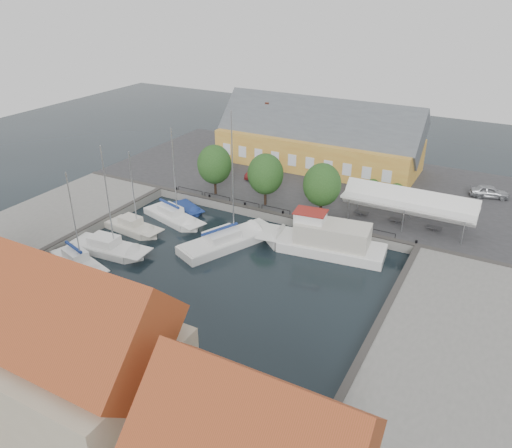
{
  "coord_description": "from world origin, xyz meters",
  "views": [
    {
      "loc": [
        22.87,
        -36.25,
        25.17
      ],
      "look_at": [
        0.0,
        6.0,
        1.5
      ],
      "focal_mm": 35.0,
      "sensor_mm": 36.0,
      "label": 1
    }
  ],
  "objects": [
    {
      "name": "center_sailboat",
      "position": [
        -1.81,
        2.62,
        0.36
      ],
      "size": [
        7.29,
        11.16,
        14.69
      ],
      "color": "white",
      "rests_on": "ground"
    },
    {
      "name": "car_red",
      "position": [
        -7.28,
        19.77,
        1.75
      ],
      "size": [
        1.7,
        4.6,
        1.5
      ],
      "primitive_type": "imported",
      "rotation": [
        0.0,
        0.0,
        0.02
      ],
      "color": "maroon",
      "rests_on": "north_quay"
    },
    {
      "name": "townhouses",
      "position": [
        1.93,
        -23.24,
        5.82
      ],
      "size": [
        36.3,
        8.5,
        12.0
      ],
      "color": "tan",
      "rests_on": "south_bank"
    },
    {
      "name": "launch_nw",
      "position": [
        -10.51,
        8.11,
        0.09
      ],
      "size": [
        5.19,
        3.84,
        0.88
      ],
      "color": "navy",
      "rests_on": "ground"
    },
    {
      "name": "west_boat_c",
      "position": [
        -11.77,
        -4.16,
        0.26
      ],
      "size": [
        9.14,
        3.5,
        11.99
      ],
      "color": "white",
      "rests_on": "ground"
    },
    {
      "name": "warehouse",
      "position": [
        -2.6,
        28.36,
        4.43
      ],
      "size": [
        28.56,
        14.0,
        9.55
      ],
      "color": "#C58430",
      "rests_on": "north_quay"
    },
    {
      "name": "tent_canopy",
      "position": [
        14.0,
        14.5,
        3.68
      ],
      "size": [
        14.0,
        4.0,
        2.83
      ],
      "color": "white",
      "rests_on": "north_quay"
    },
    {
      "name": "trawler",
      "position": [
        7.82,
        6.53,
        1.02
      ],
      "size": [
        13.62,
        5.51,
        5.0
      ],
      "color": "white",
      "rests_on": "ground"
    },
    {
      "name": "west_boat_b",
      "position": [
        -12.62,
        0.65,
        0.26
      ],
      "size": [
        7.29,
        3.1,
        9.87
      ],
      "color": "beige",
      "rests_on": "ground"
    },
    {
      "name": "launch_sw",
      "position": [
        -13.98,
        -11.63,
        0.09
      ],
      "size": [
        4.18,
        4.04,
        0.98
      ],
      "color": "white",
      "rests_on": "ground"
    },
    {
      "name": "quay_trees",
      "position": [
        -2.0,
        12.0,
        4.88
      ],
      "size": [
        18.2,
        4.2,
        6.3
      ],
      "color": "black",
      "rests_on": "north_quay"
    },
    {
      "name": "car_silver",
      "position": [
        21.15,
        27.06,
        1.77
      ],
      "size": [
        4.8,
        2.79,
        1.54
      ],
      "primitive_type": "imported",
      "rotation": [
        0.0,
        0.0,
        1.8
      ],
      "color": "#9DA0A5",
      "rests_on": "north_quay"
    },
    {
      "name": "west_boat_d",
      "position": [
        -12.2,
        -7.76,
        0.27
      ],
      "size": [
        8.04,
        4.44,
        10.54
      ],
      "color": "white",
      "rests_on": "ground"
    },
    {
      "name": "east_quay",
      "position": [
        22.0,
        -2.0,
        0.5
      ],
      "size": [
        12.0,
        24.0,
        1.0
      ],
      "primitive_type": "cube",
      "color": "slate",
      "rests_on": "ground"
    },
    {
      "name": "west_quay",
      "position": [
        -22.0,
        -2.0,
        0.5
      ],
      "size": [
        12.0,
        24.0,
        1.0
      ],
      "primitive_type": "cube",
      "color": "slate",
      "rests_on": "ground"
    },
    {
      "name": "quay_edge_fittings",
      "position": [
        0.02,
        4.75,
        1.06
      ],
      "size": [
        56.0,
        24.72,
        0.4
      ],
      "color": "#383533",
      "rests_on": "north_quay"
    },
    {
      "name": "south_bank",
      "position": [
        0.0,
        -21.0,
        0.5
      ],
      "size": [
        56.0,
        14.0,
        1.0
      ],
      "primitive_type": "cube",
      "color": "slate",
      "rests_on": "ground"
    },
    {
      "name": "ground",
      "position": [
        0.0,
        0.0,
        0.0
      ],
      "size": [
        140.0,
        140.0,
        0.0
      ],
      "primitive_type": "plane",
      "color": "black",
      "rests_on": "ground"
    },
    {
      "name": "west_boat_a",
      "position": [
        -10.38,
        4.98,
        0.27
      ],
      "size": [
        9.08,
        4.86,
        11.68
      ],
      "color": "white",
      "rests_on": "ground"
    },
    {
      "name": "north_quay",
      "position": [
        0.0,
        23.0,
        0.5
      ],
      "size": [
        56.0,
        26.0,
        1.0
      ],
      "primitive_type": "cube",
      "color": "#2D2D30",
      "rests_on": "ground"
    }
  ]
}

